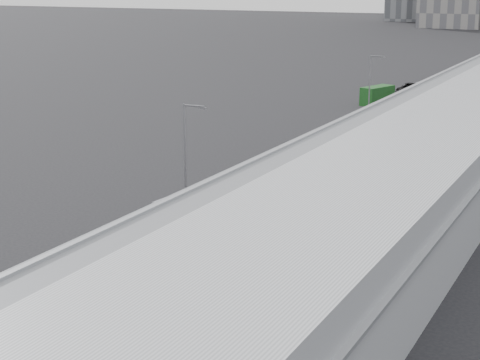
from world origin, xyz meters
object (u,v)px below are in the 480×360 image
Objects in this scene: bus_4 at (302,169)px; bus_5 at (358,141)px; bus_3 at (227,210)px; suv at (409,89)px; bus_2 at (120,273)px; bus_9 at (461,79)px; bus_10 at (480,72)px; street_lamp_far at (371,81)px; bus_8 at (437,92)px; bus_7 at (425,103)px; street_lamp_near at (187,148)px; bus_6 at (396,120)px; shipping_container at (377,95)px.

bus_5 is (0.80, 13.32, 0.14)m from bus_4.
bus_3 is at bearing -92.27° from bus_5.
bus_2 is at bearing -82.27° from suv.
bus_10 is at bearing 88.64° from bus_9.
street_lamp_far reaches higher than suv.
bus_10 is (0.81, 12.13, -0.04)m from bus_9.
street_lamp_far reaches higher than bus_8.
street_lamp_near reaches higher than bus_7.
bus_5 reaches higher than suv.
bus_2 is at bearing -95.68° from bus_7.
bus_3 is at bearing -87.29° from bus_9.
bus_3 is 1.66× the size of street_lamp_near.
bus_4 is 41.66m from bus_7.
street_lamp_far is at bearing 90.05° from street_lamp_near.
bus_3 is at bearing 95.50° from bus_2.
bus_7 is at bearing -65.71° from suv.
bus_7 is (0.17, 13.38, 0.10)m from bus_6.
street_lamp_near is at bearing -105.62° from bus_5.
bus_6 is 39.71m from street_lamp_near.
shipping_container is (-8.58, 34.70, -0.33)m from bus_5.
street_lamp_far is (-6.08, 9.12, 3.20)m from bus_6.
bus_4 is at bearing -63.20° from shipping_container.
shipping_container is (-2.33, 58.85, -3.59)m from street_lamp_near.
shipping_container is (-2.29, 10.62, -3.42)m from street_lamp_far.
shipping_container is at bearing 102.76° from bus_5.
bus_8 reaches higher than bus_10.
bus_8 is (-1.01, 39.62, 0.04)m from bus_5.
bus_6 is at bearing -49.43° from shipping_container.
bus_2 is at bearing -87.27° from bus_9.
bus_2 is at bearing -66.35° from shipping_container.
suv is (-6.24, 60.09, -0.62)m from bus_4.
shipping_container is (-8.48, -33.71, -0.31)m from bus_10.
bus_9 is 22.90m from shipping_container.
bus_5 is at bearing 94.58° from bus_3.
bus_8 is at bearing 91.68° from bus_6.
bus_5 is 1.08× the size of bus_6.
street_lamp_near is (-5.44, -10.83, 3.40)m from bus_4.
bus_10 reaches higher than bus_4.
street_lamp_far is (-5.72, 52.36, 3.03)m from bus_3.
bus_4 is at bearing -81.66° from street_lamp_far.
bus_3 reaches higher than shipping_container.
bus_8 reaches higher than bus_6.
shipping_container is (-7.77, 48.02, -0.19)m from bus_4.
street_lamp_far is 11.39m from shipping_container.
bus_4 is 12.59m from street_lamp_near.
bus_6 is 0.93× the size of bus_7.
bus_5 is at bearing -75.36° from street_lamp_far.
street_lamp_near is (-5.68, 4.13, 3.20)m from bus_3.
bus_6 is at bearing 94.84° from bus_2.
bus_2 is 56.86m from bus_6.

